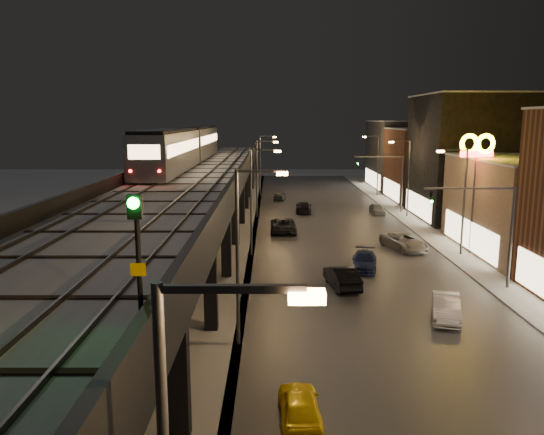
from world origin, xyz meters
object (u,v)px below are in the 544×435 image
object	(u,v)px
car_mid_silver	(283,225)
car_onc_silver	(446,309)
car_onc_dark	(404,242)
car_onc_white	(364,262)
car_taxi	(300,407)
subway_train	(186,145)
car_onc_red	(377,209)
car_near_white	(342,278)
rail_signal	(136,233)
car_far_white	(280,196)
car_mid_dark	(304,208)

from	to	relation	value
car_mid_silver	car_onc_silver	bearing A→B (deg)	109.92
car_onc_dark	car_onc_white	world-z (taller)	car_onc_dark
car_taxi	car_onc_silver	size ratio (longest dim) A/B	0.90
subway_train	car_mid_silver	xyz separation A→B (m)	(10.70, -6.15, -7.77)
car_onc_red	subway_train	bearing A→B (deg)	-169.79
car_onc_red	car_taxi	bearing A→B (deg)	-105.36
car_near_white	car_onc_dark	distance (m)	12.65
rail_signal	car_onc_silver	xyz separation A→B (m)	(13.08, 17.00, -8.10)
rail_signal	car_near_white	world-z (taller)	rail_signal
rail_signal	car_far_white	size ratio (longest dim) A/B	0.82
rail_signal	car_onc_silver	world-z (taller)	rail_signal
car_taxi	car_near_white	bearing A→B (deg)	-104.55
car_onc_white	car_onc_red	size ratio (longest dim) A/B	1.22
car_mid_silver	car_mid_dark	world-z (taller)	car_mid_silver
car_onc_red	car_onc_dark	bearing A→B (deg)	-94.45
car_taxi	car_far_white	xyz separation A→B (m)	(0.11, 56.46, -0.01)
subway_train	car_near_white	distance (m)	29.28
car_far_white	car_onc_dark	xyz separation A→B (m)	(10.48, -29.50, 0.08)
subway_train	car_onc_white	xyz separation A→B (m)	(16.58, -19.87, -7.88)
rail_signal	car_taxi	size ratio (longest dim) A/B	0.80
car_near_white	car_mid_silver	size ratio (longest dim) A/B	0.82
car_far_white	car_onc_white	distance (m)	36.14
car_taxi	car_onc_white	xyz separation A→B (m)	(6.03, 20.81, 0.00)
car_taxi	car_onc_dark	world-z (taller)	car_onc_dark
rail_signal	car_mid_dark	bearing A→B (deg)	82.34
car_far_white	car_onc_dark	distance (m)	31.31
subway_train	car_onc_red	xyz separation A→B (m)	(22.32, 4.30, -7.90)
car_far_white	car_onc_silver	size ratio (longest dim) A/B	0.88
car_onc_silver	car_onc_dark	world-z (taller)	car_onc_dark
car_onc_silver	car_onc_white	bearing A→B (deg)	120.89
car_onc_silver	car_onc_white	size ratio (longest dim) A/B	0.94
car_mid_dark	car_onc_white	distance (m)	25.29
subway_train	rail_signal	xyz separation A→B (m)	(6.40, -47.20, 0.26)
car_taxi	car_mid_silver	bearing A→B (deg)	-91.93
subway_train	car_onc_dark	world-z (taller)	subway_train
car_mid_dark	car_far_white	bearing A→B (deg)	-71.56
car_mid_silver	car_onc_red	xyz separation A→B (m)	(11.62, 10.46, -0.14)
subway_train	car_near_white	xyz separation A→B (m)	(14.28, -24.35, -7.79)
car_mid_dark	car_onc_white	size ratio (longest dim) A/B	1.01
car_onc_dark	car_onc_white	bearing A→B (deg)	-144.58
subway_train	car_far_white	distance (m)	20.61
car_onc_dark	car_far_white	bearing A→B (deg)	91.53
car_taxi	car_near_white	world-z (taller)	car_near_white
car_onc_dark	car_onc_red	world-z (taller)	car_onc_dark
rail_signal	car_onc_dark	xyz separation A→B (m)	(14.74, 33.47, -8.08)
car_onc_dark	car_onc_white	distance (m)	7.65
car_taxi	car_onc_dark	bearing A→B (deg)	-113.13
car_onc_dark	rail_signal	bearing A→B (deg)	-131.79
car_onc_white	subway_train	bearing A→B (deg)	141.24
car_near_white	car_onc_white	world-z (taller)	car_near_white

